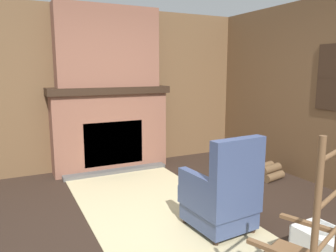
# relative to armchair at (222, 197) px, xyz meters

# --- Properties ---
(ground_plane) EXTENTS (14.00, 14.00, 0.00)m
(ground_plane) POSITION_rel_armchair_xyz_m (-0.33, -0.40, -0.36)
(ground_plane) COLOR #2D2119
(wood_panel_wall_left) EXTENTS (0.06, 5.50, 2.63)m
(wood_panel_wall_left) POSITION_rel_armchair_xyz_m (-2.80, -0.40, 0.95)
(wood_panel_wall_left) COLOR brown
(wood_panel_wall_left) RESTS_ON ground
(fireplace_hearth) EXTENTS (0.61, 1.94, 1.36)m
(fireplace_hearth) POSITION_rel_armchair_xyz_m (-2.56, -0.40, 0.31)
(fireplace_hearth) COLOR brown
(fireplace_hearth) RESTS_ON ground
(chimney_breast) EXTENTS (0.35, 1.62, 1.25)m
(chimney_breast) POSITION_rel_armchair_xyz_m (-2.58, -0.40, 1.62)
(chimney_breast) COLOR brown
(chimney_breast) RESTS_ON fireplace_hearth
(area_rug) EXTENTS (3.99, 1.60, 0.01)m
(area_rug) POSITION_rel_armchair_xyz_m (-0.47, -0.39, -0.36)
(area_rug) COLOR #C6B789
(area_rug) RESTS_ON ground
(armchair) EXTENTS (0.69, 0.63, 1.01)m
(armchair) POSITION_rel_armchair_xyz_m (0.00, 0.00, 0.00)
(armchair) COLOR #3D4C75
(armchair) RESTS_ON ground
(firewood_stack) EXTENTS (0.44, 0.45, 0.23)m
(firewood_stack) POSITION_rel_armchair_xyz_m (-1.04, 1.59, -0.26)
(firewood_stack) COLOR brown
(firewood_stack) RESTS_ON ground
(oil_lamp_vase) EXTENTS (0.12, 0.12, 0.27)m
(oil_lamp_vase) POSITION_rel_armchair_xyz_m (-2.62, -0.75, 1.09)
(oil_lamp_vase) COLOR #47708E
(oil_lamp_vase) RESTS_ON fireplace_hearth
(storage_case) EXTENTS (0.16, 0.21, 0.15)m
(storage_case) POSITION_rel_armchair_xyz_m (-2.62, 0.22, 1.07)
(storage_case) COLOR brown
(storage_case) RESTS_ON fireplace_hearth
(decorative_plate_on_mantel) EXTENTS (0.06, 0.23, 0.23)m
(decorative_plate_on_mantel) POSITION_rel_armchair_xyz_m (-2.64, -0.33, 1.11)
(decorative_plate_on_mantel) COLOR gold
(decorative_plate_on_mantel) RESTS_ON fireplace_hearth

